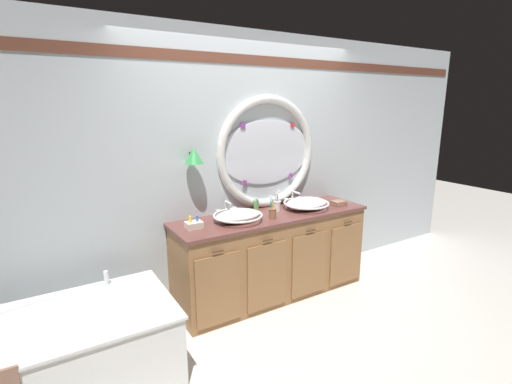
{
  "coord_description": "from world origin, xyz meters",
  "views": [
    {
      "loc": [
        -1.88,
        -2.66,
        1.93
      ],
      "look_at": [
        -0.09,
        0.25,
        1.11
      ],
      "focal_mm": 26.34,
      "sensor_mm": 36.0,
      "label": 1
    }
  ],
  "objects_px": {
    "bathtub": "(51,351)",
    "sink_basin_left": "(238,215)",
    "soap_dispenser": "(256,205)",
    "toothbrush_holder_right": "(277,205)",
    "sink_basin_right": "(306,203)",
    "toothbrush_holder_left": "(272,212)",
    "toiletry_basket": "(194,225)",
    "folded_hand_towel": "(338,203)"
  },
  "relations": [
    {
      "from": "bathtub",
      "to": "folded_hand_towel",
      "type": "distance_m",
      "value": 2.85
    },
    {
      "from": "toothbrush_holder_left",
      "to": "folded_hand_towel",
      "type": "xyz_separation_m",
      "value": [
        0.86,
        0.02,
        -0.04
      ]
    },
    {
      "from": "sink_basin_left",
      "to": "folded_hand_towel",
      "type": "height_order",
      "value": "sink_basin_left"
    },
    {
      "from": "toothbrush_holder_left",
      "to": "toiletry_basket",
      "type": "bearing_deg",
      "value": 170.33
    },
    {
      "from": "sink_basin_left",
      "to": "sink_basin_right",
      "type": "distance_m",
      "value": 0.8
    },
    {
      "from": "soap_dispenser",
      "to": "folded_hand_towel",
      "type": "xyz_separation_m",
      "value": [
        0.86,
        -0.28,
        -0.04
      ]
    },
    {
      "from": "bathtub",
      "to": "toiletry_basket",
      "type": "bearing_deg",
      "value": 17.59
    },
    {
      "from": "toothbrush_holder_right",
      "to": "soap_dispenser",
      "type": "bearing_deg",
      "value": 150.43
    },
    {
      "from": "toothbrush_holder_left",
      "to": "soap_dispenser",
      "type": "distance_m",
      "value": 0.3
    },
    {
      "from": "toothbrush_holder_left",
      "to": "bathtub",
      "type": "bearing_deg",
      "value": -172.59
    },
    {
      "from": "toothbrush_holder_right",
      "to": "folded_hand_towel",
      "type": "height_order",
      "value": "toothbrush_holder_right"
    },
    {
      "from": "sink_basin_right",
      "to": "toothbrush_holder_left",
      "type": "distance_m",
      "value": 0.5
    },
    {
      "from": "bathtub",
      "to": "sink_basin_left",
      "type": "relative_size",
      "value": 3.51
    },
    {
      "from": "bathtub",
      "to": "soap_dispenser",
      "type": "xyz_separation_m",
      "value": [
        1.93,
        0.55,
        0.59
      ]
    },
    {
      "from": "toothbrush_holder_left",
      "to": "toothbrush_holder_right",
      "type": "bearing_deg",
      "value": 46.55
    },
    {
      "from": "sink_basin_left",
      "to": "soap_dispenser",
      "type": "height_order",
      "value": "soap_dispenser"
    },
    {
      "from": "sink_basin_right",
      "to": "toiletry_basket",
      "type": "xyz_separation_m",
      "value": [
        -1.23,
        0.03,
        -0.02
      ]
    },
    {
      "from": "sink_basin_left",
      "to": "toothbrush_holder_left",
      "type": "distance_m",
      "value": 0.33
    },
    {
      "from": "sink_basin_left",
      "to": "soap_dispenser",
      "type": "xyz_separation_m",
      "value": [
        0.32,
        0.2,
        0.01
      ]
    },
    {
      "from": "sink_basin_right",
      "to": "folded_hand_towel",
      "type": "distance_m",
      "value": 0.38
    },
    {
      "from": "sink_basin_left",
      "to": "toothbrush_holder_right",
      "type": "distance_m",
      "value": 0.51
    },
    {
      "from": "bathtub",
      "to": "sink_basin_left",
      "type": "distance_m",
      "value": 1.75
    },
    {
      "from": "toothbrush_holder_right",
      "to": "toothbrush_holder_left",
      "type": "bearing_deg",
      "value": -133.45
    },
    {
      "from": "sink_basin_left",
      "to": "soap_dispenser",
      "type": "bearing_deg",
      "value": 31.96
    },
    {
      "from": "folded_hand_towel",
      "to": "toothbrush_holder_right",
      "type": "bearing_deg",
      "value": 165.35
    },
    {
      "from": "toothbrush_holder_right",
      "to": "folded_hand_towel",
      "type": "relative_size",
      "value": 1.52
    },
    {
      "from": "bathtub",
      "to": "folded_hand_towel",
      "type": "xyz_separation_m",
      "value": [
        2.79,
        0.27,
        0.55
      ]
    },
    {
      "from": "sink_basin_right",
      "to": "toothbrush_holder_right",
      "type": "bearing_deg",
      "value": 162.41
    },
    {
      "from": "soap_dispenser",
      "to": "toothbrush_holder_right",
      "type": "bearing_deg",
      "value": -29.57
    },
    {
      "from": "toothbrush_holder_right",
      "to": "toiletry_basket",
      "type": "xyz_separation_m",
      "value": [
        -0.92,
        -0.07,
        -0.03
      ]
    },
    {
      "from": "toothbrush_holder_right",
      "to": "soap_dispenser",
      "type": "height_order",
      "value": "toothbrush_holder_right"
    },
    {
      "from": "soap_dispenser",
      "to": "folded_hand_towel",
      "type": "distance_m",
      "value": 0.9
    },
    {
      "from": "toothbrush_holder_left",
      "to": "toothbrush_holder_right",
      "type": "height_order",
      "value": "same"
    },
    {
      "from": "sink_basin_left",
      "to": "toothbrush_holder_left",
      "type": "bearing_deg",
      "value": -17.07
    },
    {
      "from": "bathtub",
      "to": "sink_basin_left",
      "type": "height_order",
      "value": "sink_basin_left"
    },
    {
      "from": "bathtub",
      "to": "sink_basin_right",
      "type": "height_order",
      "value": "sink_basin_right"
    },
    {
      "from": "folded_hand_towel",
      "to": "soap_dispenser",
      "type": "bearing_deg",
      "value": 161.92
    },
    {
      "from": "bathtub",
      "to": "toiletry_basket",
      "type": "distance_m",
      "value": 1.37
    },
    {
      "from": "toiletry_basket",
      "to": "sink_basin_right",
      "type": "bearing_deg",
      "value": -1.32
    },
    {
      "from": "toothbrush_holder_left",
      "to": "toothbrush_holder_right",
      "type": "distance_m",
      "value": 0.27
    },
    {
      "from": "sink_basin_right",
      "to": "soap_dispenser",
      "type": "relative_size",
      "value": 3.33
    },
    {
      "from": "bathtub",
      "to": "toothbrush_holder_right",
      "type": "height_order",
      "value": "toothbrush_holder_right"
    }
  ]
}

